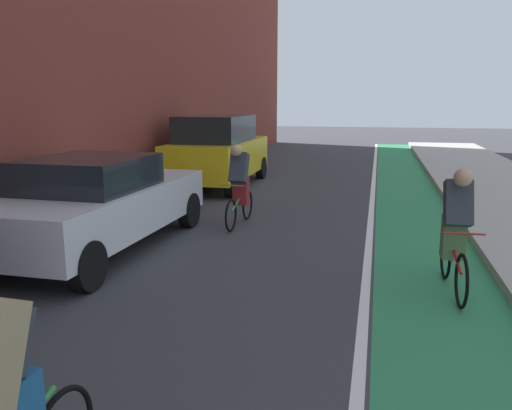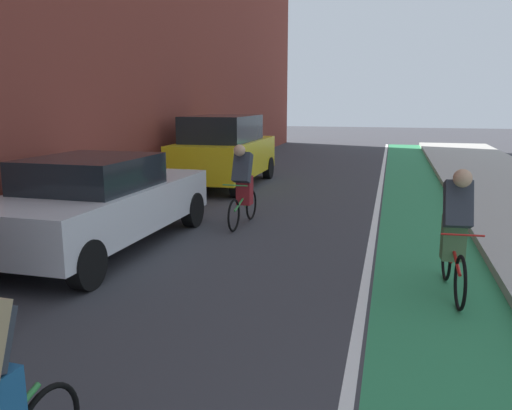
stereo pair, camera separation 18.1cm
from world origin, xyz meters
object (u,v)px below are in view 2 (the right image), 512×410
at_px(parked_sedan_white, 99,201).
at_px(cyclist_mid, 456,228).
at_px(cyclist_trailing, 243,184).
at_px(parked_suv_yellow_cab, 225,150).

distance_m(parked_sedan_white, cyclist_mid, 5.40).
distance_m(cyclist_mid, cyclist_trailing, 4.56).
relative_size(parked_suv_yellow_cab, cyclist_mid, 2.63).
distance_m(parked_suv_yellow_cab, cyclist_mid, 9.03).
bearing_deg(parked_suv_yellow_cab, parked_sedan_white, -90.01).
bearing_deg(parked_suv_yellow_cab, cyclist_mid, -53.65).
relative_size(parked_sedan_white, parked_suv_yellow_cab, 1.04).
bearing_deg(parked_sedan_white, cyclist_trailing, 50.20).
xyz_separation_m(cyclist_mid, cyclist_trailing, (-3.55, 2.86, -0.04)).
bearing_deg(parked_sedan_white, cyclist_mid, -7.37).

